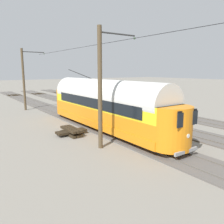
{
  "coord_description": "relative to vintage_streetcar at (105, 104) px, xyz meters",
  "views": [
    {
      "loc": [
        15.41,
        17.97,
        5.04
      ],
      "look_at": [
        4.31,
        2.39,
        1.54
      ],
      "focal_mm": 36.56,
      "sensor_mm": 36.0,
      "label": 1
    }
  ],
  "objects": [
    {
      "name": "ground_plane",
      "position": [
        -4.88,
        -2.13,
        -2.26
      ],
      "size": [
        220.0,
        220.0,
        0.0
      ],
      "primitive_type": "plane",
      "color": "gray"
    },
    {
      "name": "track_streetcar_siding",
      "position": [
        -9.77,
        -2.45,
        -2.2
      ],
      "size": [
        2.8,
        80.0,
        0.18
      ],
      "color": "#56514C",
      "rests_on": "ground"
    },
    {
      "name": "track_adjacent_siding",
      "position": [
        -4.88,
        -2.45,
        -2.2
      ],
      "size": [
        2.8,
        80.0,
        0.18
      ],
      "color": "#56514C",
      "rests_on": "ground"
    },
    {
      "name": "track_third_siding",
      "position": [
        0.0,
        -2.45,
        -2.2
      ],
      "size": [
        2.8,
        80.0,
        0.18
      ],
      "color": "#56514C",
      "rests_on": "ground"
    },
    {
      "name": "vintage_streetcar",
      "position": [
        0.0,
        0.0,
        0.0
      ],
      "size": [
        2.65,
        16.77,
        4.98
      ],
      "color": "orange",
      "rests_on": "ground"
    },
    {
      "name": "catenary_pole_foreground",
      "position": [
        2.72,
        -14.23,
        1.78
      ],
      "size": [
        3.01,
        0.28,
        7.72
      ],
      "color": "#4C3D28",
      "rests_on": "ground"
    },
    {
      "name": "catenary_pole_mid_near",
      "position": [
        2.72,
        3.69,
        1.78
      ],
      "size": [
        3.01,
        0.28,
        7.72
      ],
      "color": "#4C3D28",
      "rests_on": "ground"
    },
    {
      "name": "overhead_wire_run",
      "position": [
        0.06,
        2.92,
        4.92
      ],
      "size": [
        2.81,
        39.83,
        0.18
      ],
      "color": "black",
      "rests_on": "ground"
    },
    {
      "name": "switch_stand",
      "position": [
        -11.12,
        -8.92,
        -1.56
      ],
      "size": [
        0.5,
        0.3,
        1.24
      ],
      "color": "black",
      "rests_on": "ground"
    },
    {
      "name": "spare_tie_stack",
      "position": [
        3.0,
        -0.27,
        -1.99
      ],
      "size": [
        2.4,
        2.4,
        0.54
      ],
      "color": "#2D2316",
      "rests_on": "ground"
    }
  ]
}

